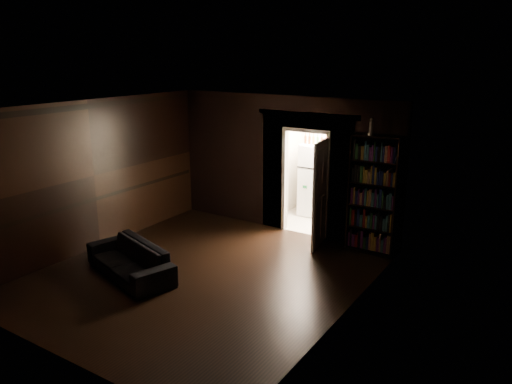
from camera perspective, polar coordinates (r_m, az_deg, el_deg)
ground at (r=8.52m, az=-6.24°, el=-9.50°), size 5.50×5.50×0.00m
room_walls at (r=8.79m, az=-2.24°, el=2.99°), size 5.02×5.61×2.84m
kitchen_alcove at (r=11.04m, az=8.32°, el=2.94°), size 2.20×1.80×2.60m
sofa at (r=8.62m, az=-14.26°, el=-6.99°), size 2.03×1.34×0.72m
bookshelf at (r=9.34m, az=13.29°, el=-0.36°), size 0.95×0.62×2.20m
refrigerator at (r=11.39m, az=7.18°, el=1.39°), size 0.84×0.79×1.65m
door at (r=9.49m, az=7.32°, el=-0.27°), size 0.19×0.85×2.05m
figurine at (r=9.06m, az=13.02°, el=7.30°), size 0.11×0.11×0.31m
bottles at (r=11.10m, az=6.83°, el=6.04°), size 0.60×0.32×0.25m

